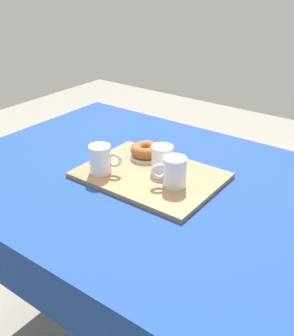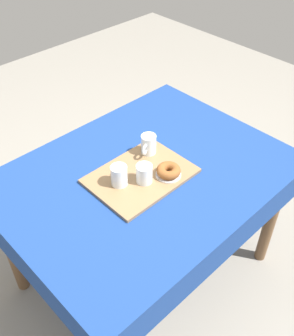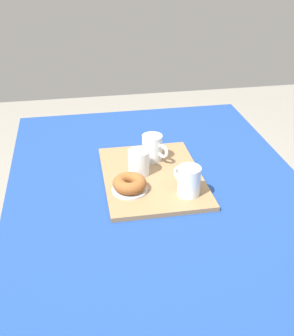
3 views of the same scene
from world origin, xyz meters
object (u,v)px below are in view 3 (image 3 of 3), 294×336
Objects in this scene: dining_table at (157,208)px; serving_tray at (152,177)px; donut_plate_left at (130,190)px; sugar_donut_left at (130,183)px; water_glass_near at (139,163)px; tea_mug_right at (153,149)px; tea_mug_left at (189,182)px.

dining_table is 0.12m from serving_tray.
sugar_donut_left reaches higher than donut_plate_left.
water_glass_near reaches higher than dining_table.
tea_mug_right is at bearing -35.84° from water_glass_near.
tea_mug_left is 0.98× the size of sugar_donut_left.
water_glass_near is 0.12m from sugar_donut_left.
dining_table is 0.21m from tea_mug_left.
tea_mug_right reaches higher than donut_plate_left.
donut_plate_left is at bearing 133.62° from serving_tray.
tea_mug_left reaches higher than donut_plate_left.
sugar_donut_left is at bearing 74.58° from tea_mug_left.
tea_mug_right reaches higher than serving_tray.
serving_tray is at bearing 14.32° from dining_table.
dining_table is 13.32× the size of tea_mug_right.
donut_plate_left is at bearing 116.43° from dining_table.
dining_table is 12.35× the size of tea_mug_left.
water_glass_near is 0.75× the size of donut_plate_left.
serving_tray reaches higher than dining_table.
tea_mug_right reaches higher than sugar_donut_left.
tea_mug_right is at bearing -29.98° from donut_plate_left.
serving_tray is at bearing 33.47° from tea_mug_left.
dining_table is 12.06× the size of sugar_donut_left.
water_glass_near is 0.12m from donut_plate_left.
sugar_donut_left is (-0.19, 0.11, -0.02)m from tea_mug_right.
donut_plate_left reaches higher than serving_tray.
water_glass_near is at bearing -24.38° from sugar_donut_left.
dining_table is at bearing 175.43° from tea_mug_right.
tea_mug_right is (0.24, 0.07, 0.00)m from tea_mug_left.
tea_mug_left is (-0.14, -0.09, 0.05)m from serving_tray.
tea_mug_left reaches higher than sugar_donut_left.
dining_table is 11.44× the size of donut_plate_left.
tea_mug_left is at bearing -139.16° from water_glass_near.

